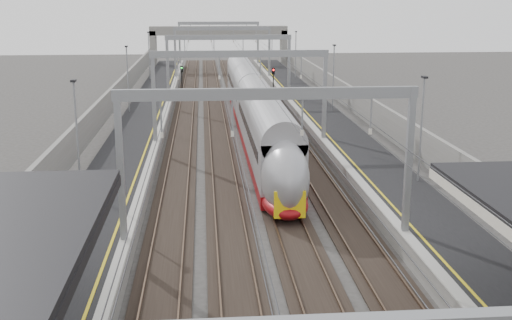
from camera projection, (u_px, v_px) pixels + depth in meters
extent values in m
cube|color=black|center=(137.00, 139.00, 50.33)|extent=(4.00, 120.00, 1.00)
cube|color=black|center=(337.00, 136.00, 51.62)|extent=(4.00, 120.00, 1.00)
cube|color=black|center=(182.00, 144.00, 50.73)|extent=(2.40, 140.00, 0.08)
cube|color=brown|center=(172.00, 143.00, 50.65)|extent=(0.07, 140.00, 0.14)
cube|color=brown|center=(191.00, 143.00, 50.76)|extent=(0.07, 140.00, 0.14)
cube|color=black|center=(219.00, 143.00, 50.97)|extent=(2.40, 140.00, 0.08)
cube|color=brown|center=(210.00, 143.00, 50.89)|extent=(0.07, 140.00, 0.14)
cube|color=brown|center=(228.00, 142.00, 51.00)|extent=(0.07, 140.00, 0.14)
cube|color=black|center=(257.00, 143.00, 51.21)|extent=(2.40, 140.00, 0.08)
cube|color=brown|center=(248.00, 142.00, 51.13)|extent=(0.07, 140.00, 0.14)
cube|color=brown|center=(266.00, 142.00, 51.25)|extent=(0.07, 140.00, 0.14)
cube|color=black|center=(294.00, 142.00, 51.45)|extent=(2.40, 140.00, 0.08)
cube|color=brown|center=(285.00, 141.00, 51.37)|extent=(0.07, 140.00, 0.14)
cube|color=brown|center=(303.00, 141.00, 51.49)|extent=(0.07, 140.00, 0.14)
cube|color=gray|center=(120.00, 167.00, 27.32)|extent=(0.28, 0.28, 6.60)
cube|color=gray|center=(409.00, 161.00, 28.33)|extent=(0.28, 0.28, 6.60)
cube|color=gray|center=(268.00, 94.00, 27.08)|extent=(13.00, 0.25, 0.50)
cube|color=gray|center=(154.00, 97.00, 46.64)|extent=(0.28, 0.28, 6.60)
cube|color=gray|center=(325.00, 95.00, 47.65)|extent=(0.28, 0.28, 6.60)
cube|color=gray|center=(240.00, 54.00, 46.40)|extent=(13.00, 0.25, 0.50)
cube|color=gray|center=(168.00, 68.00, 65.96)|extent=(0.28, 0.28, 6.60)
cube|color=gray|center=(289.00, 67.00, 66.97)|extent=(0.28, 0.28, 6.60)
cube|color=gray|center=(228.00, 37.00, 65.72)|extent=(13.00, 0.25, 0.50)
cube|color=gray|center=(175.00, 52.00, 85.28)|extent=(0.28, 0.28, 6.60)
cube|color=gray|center=(269.00, 51.00, 86.29)|extent=(0.28, 0.28, 6.60)
cube|color=gray|center=(222.00, 28.00, 85.04)|extent=(13.00, 0.25, 0.50)
cube|color=gray|center=(180.00, 43.00, 102.67)|extent=(0.28, 0.28, 6.60)
cube|color=gray|center=(258.00, 42.00, 103.68)|extent=(0.28, 0.28, 6.60)
cube|color=gray|center=(219.00, 23.00, 102.43)|extent=(13.00, 0.25, 0.50)
cylinder|color=#262628|center=(181.00, 68.00, 54.22)|extent=(0.03, 140.00, 0.03)
cylinder|color=#262628|center=(217.00, 68.00, 54.46)|extent=(0.03, 140.00, 0.03)
cylinder|color=#262628|center=(252.00, 68.00, 54.70)|extent=(0.03, 140.00, 0.03)
cylinder|color=#262628|center=(287.00, 67.00, 54.94)|extent=(0.03, 140.00, 0.03)
cube|color=slate|center=(219.00, 31.00, 102.71)|extent=(22.00, 2.20, 1.40)
cube|color=slate|center=(153.00, 50.00, 102.63)|extent=(1.00, 2.20, 6.20)
cube|color=slate|center=(284.00, 50.00, 104.31)|extent=(1.00, 2.20, 6.20)
cube|color=slate|center=(94.00, 126.00, 49.81)|extent=(0.30, 120.00, 3.20)
cube|color=slate|center=(377.00, 122.00, 51.61)|extent=(0.30, 120.00, 3.20)
cube|color=maroon|center=(265.00, 156.00, 44.80)|extent=(2.54, 21.62, 0.75)
cube|color=#A0A0A5|center=(265.00, 131.00, 44.36)|extent=(2.54, 21.62, 2.82)
cube|color=black|center=(277.00, 191.00, 37.57)|extent=(1.88, 2.26, 0.47)
cube|color=maroon|center=(244.00, 105.00, 66.05)|extent=(2.54, 21.62, 0.75)
cube|color=#A0A0A5|center=(244.00, 88.00, 65.62)|extent=(2.54, 21.62, 2.82)
cube|color=black|center=(250.00, 121.00, 58.82)|extent=(1.88, 2.26, 0.47)
ellipsoid|color=#A0A0A5|center=(285.00, 178.00, 33.81)|extent=(2.54, 4.89, 3.95)
cube|color=yellow|center=(290.00, 205.00, 32.06)|extent=(1.60, 0.12, 1.41)
cube|color=black|center=(289.00, 175.00, 32.13)|extent=(1.50, 0.55, 0.89)
cylinder|color=black|center=(182.00, 82.00, 76.36)|extent=(0.12, 0.12, 3.00)
cube|color=black|center=(182.00, 69.00, 75.97)|extent=(0.32, 0.22, 0.75)
sphere|color=#0CE526|center=(182.00, 68.00, 75.80)|extent=(0.16, 0.16, 0.16)
cylinder|color=black|center=(253.00, 83.00, 76.27)|extent=(0.12, 0.12, 3.00)
cube|color=black|center=(253.00, 69.00, 75.87)|extent=(0.32, 0.22, 0.75)
sphere|color=red|center=(253.00, 68.00, 75.71)|extent=(0.16, 0.16, 0.16)
cylinder|color=black|center=(273.00, 85.00, 74.08)|extent=(0.12, 0.12, 3.00)
cube|color=black|center=(273.00, 71.00, 73.69)|extent=(0.32, 0.22, 0.75)
sphere|color=red|center=(273.00, 70.00, 73.52)|extent=(0.16, 0.16, 0.16)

